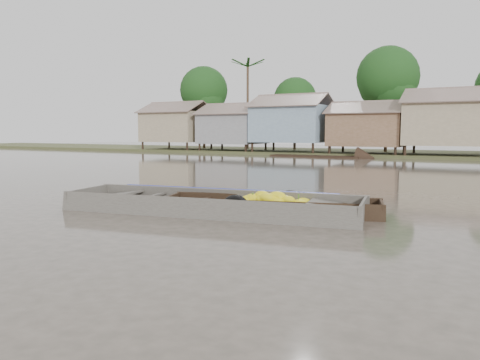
% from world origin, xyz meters
% --- Properties ---
extents(ground, '(120.00, 120.00, 0.00)m').
position_xyz_m(ground, '(0.00, 0.00, 0.00)').
color(ground, '#464036').
rests_on(ground, ground).
extents(riverbank, '(120.00, 12.47, 10.22)m').
position_xyz_m(riverbank, '(3.03, 31.86, 3.07)').
color(riverbank, '#384723').
rests_on(riverbank, ground).
extents(banana_boat, '(5.69, 2.71, 0.79)m').
position_xyz_m(banana_boat, '(0.26, 1.15, 0.15)').
color(banana_boat, black).
rests_on(banana_boat, ground).
extents(viewer_boat, '(7.96, 3.18, 0.62)m').
position_xyz_m(viewer_boat, '(-1.05, 0.52, 0.07)').
color(viewer_boat, '#443F3A').
rests_on(viewer_boat, ground).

